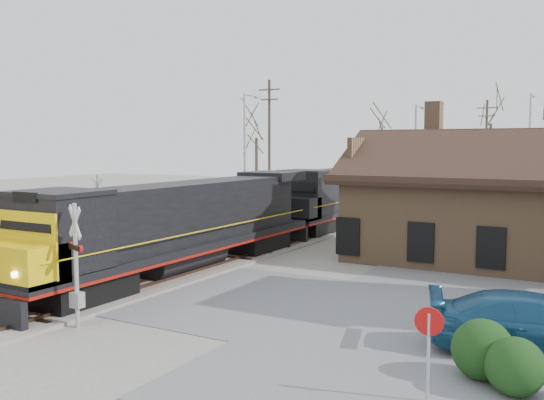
{
  "coord_description": "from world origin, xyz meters",
  "views": [
    {
      "loc": [
        16.41,
        -18.6,
        5.66
      ],
      "look_at": [
        0.76,
        9.0,
        2.74
      ],
      "focal_mm": 40.0,
      "sensor_mm": 36.0,
      "label": 1
    }
  ],
  "objects_px": {
    "depot": "(507,213)",
    "locomotive_trailing": "(346,194)",
    "parked_car": "(535,324)",
    "locomotive_lead": "(175,225)"
  },
  "relations": [
    {
      "from": "depot",
      "to": "parked_car",
      "type": "bearing_deg",
      "value": -78.29
    },
    {
      "from": "depot",
      "to": "parked_car",
      "type": "distance_m",
      "value": 13.58
    },
    {
      "from": "depot",
      "to": "parked_car",
      "type": "relative_size",
      "value": 2.71
    },
    {
      "from": "depot",
      "to": "locomotive_lead",
      "type": "height_order",
      "value": "depot"
    },
    {
      "from": "locomotive_lead",
      "to": "parked_car",
      "type": "xyz_separation_m",
      "value": [
        14.73,
        -3.07,
        -1.37
      ]
    },
    {
      "from": "depot",
      "to": "locomotive_trailing",
      "type": "bearing_deg",
      "value": 143.5
    },
    {
      "from": "locomotive_trailing",
      "to": "parked_car",
      "type": "height_order",
      "value": "locomotive_trailing"
    },
    {
      "from": "locomotive_lead",
      "to": "depot",
      "type": "bearing_deg",
      "value": 40.22
    },
    {
      "from": "locomotive_trailing",
      "to": "locomotive_lead",
      "type": "bearing_deg",
      "value": -90.0
    },
    {
      "from": "locomotive_lead",
      "to": "locomotive_trailing",
      "type": "relative_size",
      "value": 1.0
    }
  ]
}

